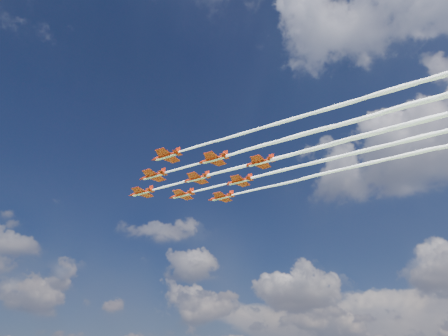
% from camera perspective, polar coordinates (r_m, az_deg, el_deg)
% --- Properties ---
extents(jet_lead, '(119.49, 27.33, 2.33)m').
position_cam_1_polar(jet_lead, '(115.25, 12.36, 2.71)').
color(jet_lead, red).
extents(jet_row2_port, '(119.49, 27.33, 2.33)m').
position_cam_1_polar(jet_row2_port, '(107.14, 16.30, 5.85)').
color(jet_row2_port, red).
extents(jet_row2_starb, '(119.49, 27.33, 2.33)m').
position_cam_1_polar(jet_row2_starb, '(120.01, 18.07, 2.20)').
color(jet_row2_starb, red).
extents(jet_row3_port, '(119.49, 27.33, 2.33)m').
position_cam_1_polar(jet_row3_port, '(99.98, 20.90, 9.44)').
color(jet_row3_port, red).
extents(jet_row3_centre, '(119.49, 27.33, 2.33)m').
position_cam_1_polar(jet_row3_centre, '(112.64, 22.25, 5.14)').
color(jet_row3_centre, red).
extents(jet_row3_starb, '(119.49, 27.33, 2.33)m').
position_cam_1_polar(jet_row3_starb, '(125.87, 23.31, 1.72)').
color(jet_row3_starb, red).
extents(jet_row4_port, '(119.49, 27.33, 2.33)m').
position_cam_1_polar(jet_row4_port, '(106.29, 27.01, 8.42)').
color(jet_row4_port, red).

